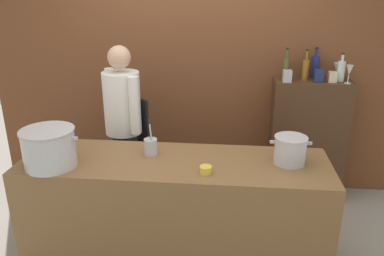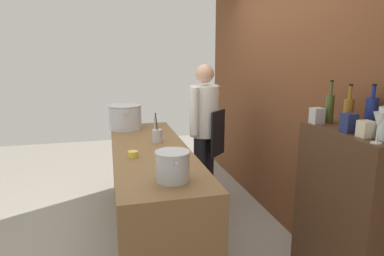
{
  "view_description": "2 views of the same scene",
  "coord_description": "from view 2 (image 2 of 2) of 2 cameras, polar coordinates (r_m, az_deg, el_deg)",
  "views": [
    {
      "loc": [
        0.4,
        -2.64,
        2.17
      ],
      "look_at": [
        0.1,
        0.39,
        1.02
      ],
      "focal_mm": 36.04,
      "sensor_mm": 36.0,
      "label": 1
    },
    {
      "loc": [
        3.01,
        -0.36,
        1.76
      ],
      "look_at": [
        0.1,
        0.38,
        1.09
      ],
      "focal_mm": 30.94,
      "sensor_mm": 36.0,
      "label": 2
    }
  ],
  "objects": [
    {
      "name": "brick_back_panel",
      "position": [
        3.5,
        16.17,
        7.74
      ],
      "size": [
        4.4,
        0.1,
        3.0
      ],
      "primitive_type": "cube",
      "color": "brown",
      "rests_on": "ground_plane"
    },
    {
      "name": "spice_tin_cream",
      "position": [
        2.25,
        27.72,
        -0.16
      ],
      "size": [
        0.08,
        0.08,
        0.1
      ],
      "primitive_type": "cube",
      "color": "beige",
      "rests_on": "bar_cabinet"
    },
    {
      "name": "prep_counter",
      "position": [
        3.3,
        -6.94,
        -10.98
      ],
      "size": [
        2.36,
        0.7,
        0.9
      ],
      "primitive_type": "cube",
      "color": "brown",
      "rests_on": "ground_plane"
    },
    {
      "name": "utensil_crock",
      "position": [
        3.34,
        -6.01,
        -1.28
      ],
      "size": [
        0.1,
        0.1,
        0.3
      ],
      "color": "#B7BABF",
      "rests_on": "prep_counter"
    },
    {
      "name": "wine_bottle_olive",
      "position": [
        2.61,
        22.63,
        3.25
      ],
      "size": [
        0.06,
        0.06,
        0.31
      ],
      "color": "#475123",
      "rests_on": "bar_cabinet"
    },
    {
      "name": "butter_jar",
      "position": [
        2.89,
        -10.15,
        -4.47
      ],
      "size": [
        0.09,
        0.09,
        0.05
      ],
      "primitive_type": "cylinder",
      "color": "yellow",
      "rests_on": "prep_counter"
    },
    {
      "name": "stockpot_large",
      "position": [
        3.97,
        -11.42,
        1.86
      ],
      "size": [
        0.45,
        0.39,
        0.29
      ],
      "color": "#B7BABF",
      "rests_on": "prep_counter"
    },
    {
      "name": "spice_tin_silver",
      "position": [
        2.56,
        20.74,
        1.99
      ],
      "size": [
        0.08,
        0.08,
        0.11
      ],
      "primitive_type": "cube",
      "color": "#B2B2B7",
      "rests_on": "bar_cabinet"
    },
    {
      "name": "stockpot_small",
      "position": [
        2.31,
        -3.37,
        -6.56
      ],
      "size": [
        0.31,
        0.24,
        0.21
      ],
      "color": "#B7BABF",
      "rests_on": "prep_counter"
    },
    {
      "name": "chef",
      "position": [
        3.83,
        2.19,
        0.49
      ],
      "size": [
        0.44,
        0.44,
        1.66
      ],
      "rotation": [
        0.0,
        0.0,
        2.34
      ],
      "color": "black",
      "rests_on": "ground_plane"
    },
    {
      "name": "spice_tin_navy",
      "position": [
        2.34,
        25.4,
        0.78
      ],
      "size": [
        0.08,
        0.08,
        0.12
      ],
      "primitive_type": "cube",
      "color": "navy",
      "rests_on": "bar_cabinet"
    },
    {
      "name": "wine_bottle_amber",
      "position": [
        2.47,
        25.33,
        2.46
      ],
      "size": [
        0.07,
        0.07,
        0.3
      ],
      "color": "#8C5919",
      "rests_on": "bar_cabinet"
    },
    {
      "name": "wine_glass_tall",
      "position": [
        2.11,
        29.48,
        0.94
      ],
      "size": [
        0.06,
        0.06,
        0.18
      ],
      "color": "silver",
      "rests_on": "bar_cabinet"
    },
    {
      "name": "wine_bottle_cobalt",
      "position": [
        2.45,
        28.48,
        2.27
      ],
      "size": [
        0.07,
        0.07,
        0.31
      ],
      "color": "navy",
      "rests_on": "bar_cabinet"
    },
    {
      "name": "bar_cabinet",
      "position": [
        2.62,
        24.78,
        -14.15
      ],
      "size": [
        0.76,
        0.32,
        1.27
      ],
      "primitive_type": "cube",
      "color": "#472D1C",
      "rests_on": "ground_plane"
    },
    {
      "name": "ground_plane",
      "position": [
        3.5,
        -6.74,
        -17.75
      ],
      "size": [
        8.0,
        8.0,
        0.0
      ],
      "primitive_type": "plane",
      "color": "gray"
    }
  ]
}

